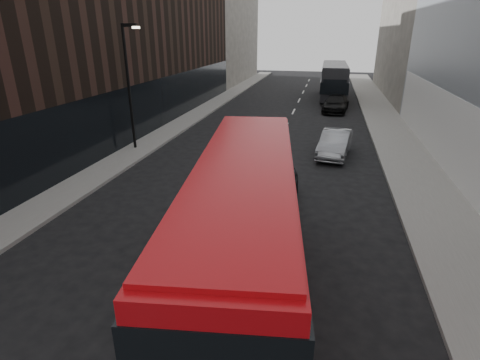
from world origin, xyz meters
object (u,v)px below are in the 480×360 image
Objects in this scene: car_b at (335,143)px; car_a at (273,190)px; street_lamp at (129,79)px; grey_bus at (334,80)px; car_c at (336,103)px; red_bus at (244,228)px.

car_a is at bearing -100.29° from car_b.
grey_bus is at bearing 62.38° from street_lamp.
grey_bus reaches higher than car_c.
car_a is 21.09m from car_c.
car_b reaches higher than car_a.
car_c is at bearing -88.17° from grey_bus.
red_bus is 2.36× the size of car_a.
car_a is (-2.36, -28.20, -1.20)m from grey_bus.
car_c is (0.30, -7.28, -1.21)m from grey_bus.
street_lamp is 1.64× the size of car_a.
car_c is (2.53, 26.90, -1.49)m from red_bus.
car_c is at bearing 97.26° from car_b.
red_bus is at bearing -94.24° from grey_bus.
street_lamp reaches higher than red_bus.
car_a is at bearing -90.19° from car_c.
red_bus is 13.84m from car_b.
grey_bus is at bearing 78.40° from red_bus.
street_lamp is 1.59× the size of car_b.
red_bus is at bearing -91.99° from car_b.
red_bus reaches higher than car_a.
car_b is at bearing -83.64° from car_c.
street_lamp is 19.40m from car_c.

